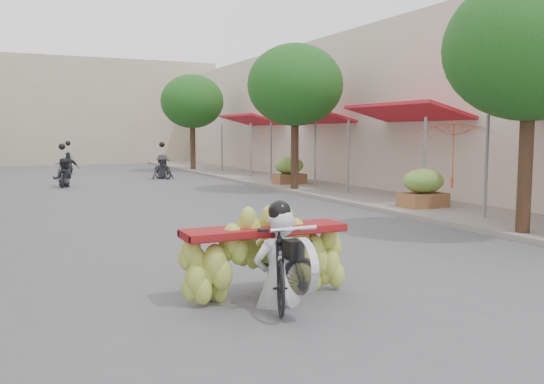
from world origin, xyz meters
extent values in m
plane|color=#545358|center=(0.00, 0.00, 0.00)|extent=(120.00, 120.00, 0.00)
cube|color=gray|center=(7.00, 15.00, 0.06)|extent=(4.00, 60.00, 0.12)
cube|color=beige|center=(12.00, 14.00, 3.00)|extent=(8.00, 40.00, 6.00)
cylinder|color=slate|center=(6.30, 5.90, 1.27)|extent=(0.08, 0.08, 2.55)
cube|color=red|center=(7.12, 10.00, 2.75)|extent=(1.77, 4.20, 0.53)
cylinder|color=slate|center=(6.30, 8.10, 1.27)|extent=(0.08, 0.08, 2.55)
cylinder|color=slate|center=(6.30, 11.90, 1.27)|extent=(0.08, 0.08, 2.55)
cube|color=red|center=(7.12, 16.00, 2.75)|extent=(1.77, 4.20, 0.53)
cylinder|color=slate|center=(6.30, 14.10, 1.27)|extent=(0.08, 0.08, 2.55)
cylinder|color=slate|center=(6.30, 17.90, 1.27)|extent=(0.08, 0.08, 2.55)
cube|color=red|center=(7.12, 22.00, 2.75)|extent=(1.77, 4.20, 0.53)
cylinder|color=slate|center=(6.30, 20.10, 1.27)|extent=(0.08, 0.08, 2.55)
cylinder|color=slate|center=(6.30, 23.90, 1.27)|extent=(0.08, 0.08, 2.55)
cube|color=tan|center=(0.00, 38.00, 3.50)|extent=(20.00, 6.00, 7.00)
cylinder|color=#3A2719|center=(5.40, 4.00, 1.60)|extent=(0.28, 0.28, 3.20)
ellipsoid|color=#1C5319|center=(5.40, 4.00, 3.80)|extent=(3.40, 3.40, 2.90)
cylinder|color=#3A2719|center=(5.40, 14.00, 1.60)|extent=(0.28, 0.28, 3.20)
ellipsoid|color=#1C5319|center=(5.40, 14.00, 3.80)|extent=(3.40, 3.40, 2.90)
cylinder|color=#3A2719|center=(5.40, 26.00, 1.60)|extent=(0.28, 0.28, 3.20)
ellipsoid|color=#1C5319|center=(5.40, 26.00, 3.80)|extent=(3.40, 3.40, 2.90)
cube|color=brown|center=(6.20, 8.00, 0.37)|extent=(1.20, 0.80, 0.50)
ellipsoid|color=#6C9F3B|center=(6.20, 8.00, 0.95)|extent=(1.20, 0.88, 0.66)
cube|color=brown|center=(6.20, 16.00, 0.37)|extent=(1.20, 0.80, 0.50)
ellipsoid|color=#6C9F3B|center=(6.20, 16.00, 0.95)|extent=(1.20, 0.88, 0.66)
imported|color=black|center=(-1.07, 2.08, 0.54)|extent=(1.14, 1.91, 1.09)
cylinder|color=silver|center=(-1.07, 1.43, 0.62)|extent=(0.10, 0.66, 0.66)
cube|color=black|center=(-1.07, 1.53, 0.80)|extent=(0.28, 0.22, 0.22)
cylinder|color=silver|center=(-1.07, 1.63, 1.02)|extent=(0.60, 0.05, 0.05)
cube|color=maroon|center=(-1.07, 2.43, 0.88)|extent=(2.16, 0.55, 0.10)
imported|color=silver|center=(-1.07, 2.03, 1.21)|extent=(0.65, 0.48, 1.82)
sphere|color=black|center=(-1.07, 2.00, 2.09)|extent=(0.28, 0.28, 0.28)
imported|color=#CD411B|center=(6.07, 6.71, 2.45)|extent=(2.38, 2.38, 1.69)
imported|color=silver|center=(6.21, 16.63, 1.03)|extent=(1.03, 0.84, 1.81)
imported|color=black|center=(-1.93, 19.54, 0.45)|extent=(0.85, 1.69, 0.91)
imported|color=#292931|center=(-1.93, 19.54, 1.12)|extent=(0.86, 0.60, 1.65)
sphere|color=black|center=(-1.93, 19.54, 1.58)|extent=(0.26, 0.26, 0.26)
imported|color=black|center=(2.58, 21.71, 0.46)|extent=(0.82, 1.63, 0.92)
imported|color=#292931|center=(2.58, 21.71, 1.12)|extent=(1.16, 0.79, 1.65)
sphere|color=black|center=(2.58, 21.71, 1.58)|extent=(0.26, 0.26, 0.26)
imported|color=black|center=(-0.97, 26.81, 0.44)|extent=(0.64, 1.59, 0.88)
imported|color=#292931|center=(-0.97, 26.81, 1.12)|extent=(0.99, 0.58, 1.65)
sphere|color=black|center=(-0.97, 26.81, 1.58)|extent=(0.26, 0.26, 0.26)
camera|label=1|loc=(-4.12, -4.24, 2.14)|focal=38.00mm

